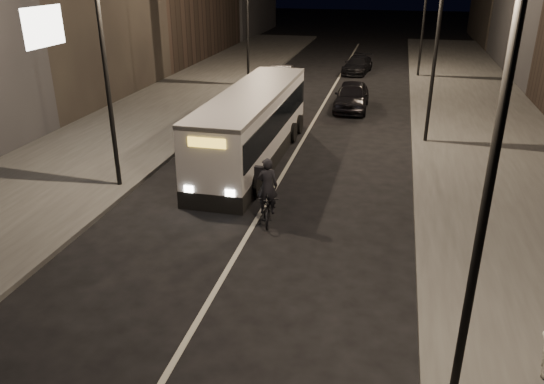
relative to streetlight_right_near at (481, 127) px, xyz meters
The scene contains 13 objects.
ground 8.55m from the streetlight_right_near, 143.12° to the left, with size 180.00×180.00×0.00m, color black.
sidewalk_right 19.02m from the streetlight_right_near, 80.02° to the left, with size 7.00×70.00×0.16m, color #393936.
sidewalk_left 23.31m from the streetlight_right_near, 127.54° to the left, with size 7.00×70.00×0.16m, color #393936.
streetlight_right_near is the anchor object (origin of this frame).
streetlight_right_mid 16.00m from the streetlight_right_near, 90.00° to the left, with size 1.20×0.44×8.12m.
streetlight_right_far 32.00m from the streetlight_right_near, 90.00° to the left, with size 1.20×0.44×8.12m.
streetlight_left_near 13.33m from the streetlight_right_near, 143.12° to the left, with size 1.20×0.44×8.12m.
streetlight_left_far 28.10m from the streetlight_right_near, 112.30° to the left, with size 1.20×0.44×8.12m.
city_bus 14.54m from the streetlight_right_near, 119.57° to the left, with size 2.66×10.91×2.93m.
cyclist_on_bicycle 9.42m from the streetlight_right_near, 126.95° to the left, with size 1.01×2.01×2.22m.
car_near 22.37m from the streetlight_right_near, 99.57° to the left, with size 1.83×4.54×1.55m, color black.
car_mid 29.41m from the streetlight_right_near, 107.92° to the left, with size 1.40×4.00×1.32m, color #38383A.
car_far 33.30m from the streetlight_right_near, 97.32° to the left, with size 1.75×4.31×1.25m, color black.
Camera 1 is at (3.98, -12.38, 7.66)m, focal length 35.00 mm.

